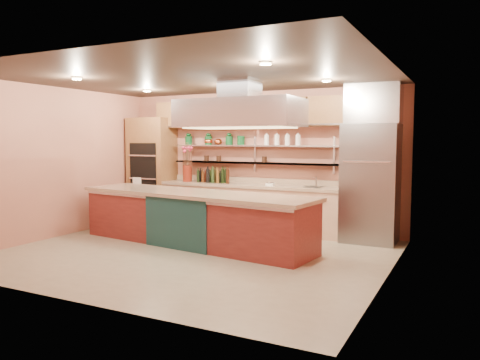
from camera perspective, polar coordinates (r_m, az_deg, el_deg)
The scene contains 21 objects.
floor at distance 7.64m, azimuth -5.72°, elevation -8.98°, with size 6.00×5.00×0.02m, color gray.
ceiling at distance 7.47m, azimuth -5.91°, elevation 12.42°, with size 6.00×5.00×0.02m, color black.
wall_back at distance 9.62m, azimuth 2.20°, elevation 2.42°, with size 6.00×0.04×2.80m, color #B06B53.
wall_front at distance 5.48m, azimuth -19.96°, elevation 0.19°, with size 6.00×0.04×2.80m, color #B06B53.
wall_left at distance 9.38m, azimuth -21.49°, elevation 2.01°, with size 0.04×5.00×2.80m, color #B06B53.
wall_right at distance 6.34m, azimuth 17.72°, elevation 0.87°, with size 0.04×5.00×2.80m, color #B06B53.
oven_stack at distance 10.62m, azimuth -10.66°, elevation 1.23°, with size 0.95×0.64×2.30m, color brown.
refrigerator at distance 8.58m, azimuth 15.60°, elevation -0.41°, with size 0.95×0.72×2.10m, color gray.
back_counter at distance 9.46m, azimuth 1.15°, elevation -3.31°, with size 3.84×0.64×0.93m, color tan.
wall_shelf_lower at distance 9.53m, azimuth 1.60°, elevation 2.10°, with size 3.60×0.26×0.03m, color silver.
wall_shelf_upper at distance 9.52m, azimuth 1.61°, elevation 4.20°, with size 3.60×0.26×0.03m, color silver.
upper_cabinets at distance 9.46m, azimuth 1.76°, elevation 8.13°, with size 4.60×0.36×0.55m, color brown.
range_hood at distance 7.66m, azimuth -0.02°, elevation 8.13°, with size 2.00×1.00×0.45m, color silver.
ceiling_downlights at distance 7.64m, azimuth -5.08°, elevation 12.04°, with size 4.00×2.80×0.02m, color #FFE5A5.
island at distance 8.21m, azimuth -5.66°, elevation -4.65°, with size 4.40×0.96×0.92m, color maroon.
flower_vase at distance 10.05m, azimuth -6.42°, elevation 0.80°, with size 0.19×0.19×0.34m, color maroon.
oil_bottle_cluster at distance 9.72m, azimuth -3.21°, elevation 0.45°, with size 0.83×0.24×0.27m, color black.
kitchen_scale at distance 9.16m, azimuth 3.70°, elevation -0.39°, with size 0.15×0.11×0.09m, color white.
bar_faucet at distance 8.94m, azimuth 9.27°, elevation -0.23°, with size 0.03×0.03×0.19m, color silver.
copper_kettle at distance 9.89m, azimuth -2.67°, elevation 4.69°, with size 0.16×0.16×0.13m, color #BF552C.
green_canister at distance 9.64m, azimuth 0.12°, elevation 4.85°, with size 0.15×0.15×0.18m, color #0D3F1B.
Camera 1 is at (3.98, -6.25, 1.83)m, focal length 35.00 mm.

